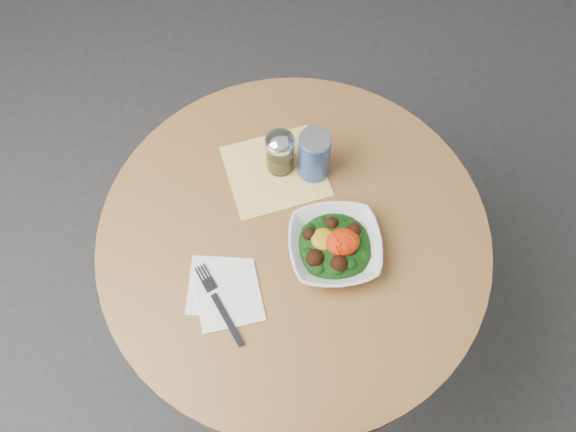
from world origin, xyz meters
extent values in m
plane|color=#303033|center=(0.00, 0.00, 0.00)|extent=(6.00, 6.00, 0.00)
cylinder|color=black|center=(0.00, 0.00, 0.01)|extent=(0.52, 0.52, 0.03)
cylinder|color=black|center=(0.00, 0.00, 0.35)|extent=(0.10, 0.10, 0.71)
cylinder|color=#AF7C3F|center=(0.00, 0.00, 0.73)|extent=(0.90, 0.90, 0.04)
cube|color=yellow|center=(0.00, 0.18, 0.75)|extent=(0.23, 0.22, 0.00)
cube|color=white|center=(-0.19, -0.07, 0.75)|extent=(0.17, 0.17, 0.00)
cube|color=white|center=(-0.17, -0.10, 0.75)|extent=(0.14, 0.14, 0.00)
imported|color=white|center=(0.08, -0.06, 0.78)|extent=(0.24, 0.24, 0.05)
ellipsoid|color=black|center=(0.08, -0.06, 0.77)|extent=(0.17, 0.17, 0.06)
ellipsoid|color=#C19013|center=(0.05, -0.04, 0.80)|extent=(0.05, 0.05, 0.02)
ellipsoid|color=red|center=(0.09, -0.06, 0.80)|extent=(0.08, 0.06, 0.03)
cube|color=black|center=(-0.19, -0.15, 0.76)|extent=(0.05, 0.13, 0.00)
cube|color=black|center=(-0.21, -0.05, 0.76)|extent=(0.04, 0.07, 0.00)
cylinder|color=silver|center=(0.02, 0.19, 0.80)|extent=(0.07, 0.07, 0.10)
cylinder|color=olive|center=(0.02, 0.19, 0.78)|extent=(0.06, 0.06, 0.06)
cylinder|color=silver|center=(0.02, 0.19, 0.86)|extent=(0.07, 0.07, 0.01)
ellipsoid|color=silver|center=(0.02, 0.19, 0.86)|extent=(0.07, 0.07, 0.03)
cylinder|color=#0D1F95|center=(0.09, 0.16, 0.82)|extent=(0.07, 0.07, 0.14)
cylinder|color=#B3B4BA|center=(0.09, 0.16, 0.89)|extent=(0.07, 0.07, 0.00)
cube|color=#B3B4BA|center=(0.09, 0.16, 0.89)|extent=(0.02, 0.03, 0.00)
camera|label=1|loc=(-0.17, -0.57, 2.08)|focal=40.00mm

